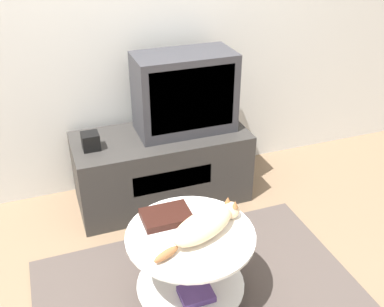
# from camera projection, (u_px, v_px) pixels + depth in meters

# --- Properties ---
(ground_plane) EXTENTS (12.00, 12.00, 0.00)m
(ground_plane) POSITION_uv_depth(u_px,v_px,m) (202.00, 300.00, 2.48)
(ground_plane) COLOR #7F664C
(wall_back) EXTENTS (8.00, 0.05, 2.60)m
(wall_back) POSITION_uv_depth(u_px,v_px,m) (129.00, 8.00, 2.95)
(wall_back) COLOR silver
(wall_back) RESTS_ON ground_plane
(rug) EXTENTS (1.76, 1.23, 0.02)m
(rug) POSITION_uv_depth(u_px,v_px,m) (202.00, 299.00, 2.47)
(rug) COLOR #4C423D
(rug) RESTS_ON ground_plane
(tv_stand) EXTENTS (1.20, 0.53, 0.52)m
(tv_stand) POSITION_uv_depth(u_px,v_px,m) (162.00, 167.00, 3.20)
(tv_stand) COLOR #33302D
(tv_stand) RESTS_ON ground_plane
(tv) EXTENTS (0.66, 0.34, 0.54)m
(tv) POSITION_uv_depth(u_px,v_px,m) (185.00, 93.00, 3.02)
(tv) COLOR #333338
(tv) RESTS_ON tv_stand
(speaker) EXTENTS (0.11, 0.11, 0.11)m
(speaker) POSITION_uv_depth(u_px,v_px,m) (91.00, 141.00, 2.88)
(speaker) COLOR black
(speaker) RESTS_ON tv_stand
(coffee_table) EXTENTS (0.66, 0.66, 0.44)m
(coffee_table) POSITION_uv_depth(u_px,v_px,m) (191.00, 260.00, 2.34)
(coffee_table) COLOR #B2B2B7
(coffee_table) RESTS_ON rug
(dvd_box) EXTENTS (0.26, 0.18, 0.04)m
(dvd_box) POSITION_uv_depth(u_px,v_px,m) (166.00, 216.00, 2.35)
(dvd_box) COLOR black
(dvd_box) RESTS_ON coffee_table
(cat) EXTENTS (0.53, 0.31, 0.12)m
(cat) POSITION_uv_depth(u_px,v_px,m) (204.00, 225.00, 2.22)
(cat) COLOR beige
(cat) RESTS_ON coffee_table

